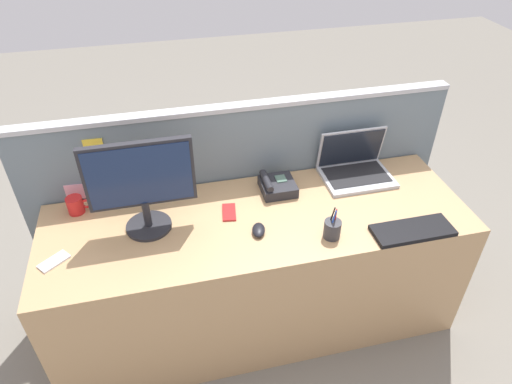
{
  "coord_description": "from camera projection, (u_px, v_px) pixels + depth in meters",
  "views": [
    {
      "loc": [
        -0.4,
        -1.65,
        2.18
      ],
      "look_at": [
        0.0,
        0.05,
        0.87
      ],
      "focal_mm": 31.94,
      "sensor_mm": 36.0,
      "label": 1
    }
  ],
  "objects": [
    {
      "name": "ground_plane",
      "position": [
        258.0,
        315.0,
        2.67
      ],
      "size": [
        10.0,
        10.0,
        0.0
      ],
      "primitive_type": "plane",
      "color": "slate"
    },
    {
      "name": "laptop",
      "position": [
        355.0,
        165.0,
        2.48
      ],
      "size": [
        0.37,
        0.28,
        0.25
      ],
      "color": "#B2B5BC",
      "rests_on": "desk"
    },
    {
      "name": "desktop_monitor",
      "position": [
        141.0,
        182.0,
        2.01
      ],
      "size": [
        0.48,
        0.21,
        0.46
      ],
      "color": "#232328",
      "rests_on": "desk"
    },
    {
      "name": "desk",
      "position": [
        258.0,
        271.0,
        2.44
      ],
      "size": [
        2.09,
        0.69,
        0.75
      ],
      "primitive_type": "cube",
      "color": "tan",
      "rests_on": "ground_plane"
    },
    {
      "name": "pen_cup",
      "position": [
        332.0,
        229.0,
        2.08
      ],
      "size": [
        0.08,
        0.08,
        0.16
      ],
      "color": "#333338",
      "rests_on": "desk"
    },
    {
      "name": "cell_phone_red_case",
      "position": [
        229.0,
        212.0,
        2.25
      ],
      "size": [
        0.08,
        0.14,
        0.01
      ],
      "primitive_type": "cube",
      "rotation": [
        0.0,
        0.0,
        -0.15
      ],
      "color": "#B22323",
      "rests_on": "desk"
    },
    {
      "name": "cubicle_divider",
      "position": [
        242.0,
        197.0,
        2.62
      ],
      "size": [
        2.3,
        0.08,
        1.17
      ],
      "color": "slate",
      "rests_on": "ground_plane"
    },
    {
      "name": "keyboard_main",
      "position": [
        413.0,
        230.0,
        2.13
      ],
      "size": [
        0.38,
        0.15,
        0.02
      ],
      "primitive_type": "cube",
      "rotation": [
        0.0,
        0.0,
        0.0
      ],
      "color": "black",
      "rests_on": "desk"
    },
    {
      "name": "cell_phone_white_slab",
      "position": [
        54.0,
        261.0,
        1.98
      ],
      "size": [
        0.14,
        0.13,
        0.01
      ],
      "primitive_type": "cube",
      "rotation": [
        0.0,
        0.0,
        -0.9
      ],
      "color": "silver",
      "rests_on": "desk"
    },
    {
      "name": "desk_phone",
      "position": [
        277.0,
        186.0,
        2.38
      ],
      "size": [
        0.18,
        0.18,
        0.09
      ],
      "color": "#232328",
      "rests_on": "desk"
    },
    {
      "name": "coffee_mug",
      "position": [
        76.0,
        205.0,
        2.23
      ],
      "size": [
        0.12,
        0.08,
        0.09
      ],
      "color": "red",
      "rests_on": "desk"
    },
    {
      "name": "computer_mouse_right_hand",
      "position": [
        259.0,
        230.0,
        2.12
      ],
      "size": [
        0.08,
        0.11,
        0.03
      ],
      "primitive_type": "ellipsoid",
      "rotation": [
        0.0,
        0.0,
        -0.24
      ],
      "color": "black",
      "rests_on": "desk"
    }
  ]
}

